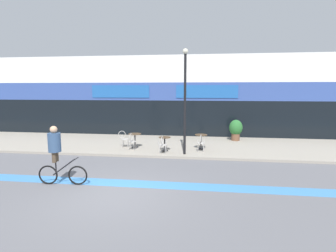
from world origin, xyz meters
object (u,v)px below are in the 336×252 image
at_px(cafe_chair_0_near, 132,140).
at_px(cafe_chair_1_near, 163,144).
at_px(cafe_chair_0_side, 124,138).
at_px(lamp_post, 185,94).
at_px(bistro_table_2, 201,139).
at_px(bistro_table_1, 165,141).
at_px(cafe_chair_2_near, 201,142).
at_px(planter_pot, 236,129).
at_px(bistro_table_0, 135,138).
at_px(cyclist_0, 57,151).

distance_m(cafe_chair_0_near, cafe_chair_1_near, 1.85).
height_order(cafe_chair_0_side, lamp_post, lamp_post).
relative_size(bistro_table_2, cafe_chair_0_near, 0.86).
height_order(bistro_table_1, lamp_post, lamp_post).
bearing_deg(cafe_chair_0_near, cafe_chair_2_near, -83.29).
distance_m(cafe_chair_1_near, lamp_post, 2.63).
height_order(cafe_chair_0_side, planter_pot, planter_pot).
bearing_deg(cafe_chair_1_near, cafe_chair_2_near, -64.36).
xyz_separation_m(bistro_table_0, lamp_post, (2.79, -1.15, 2.38)).
xyz_separation_m(cafe_chair_1_near, cyclist_0, (-3.02, -4.26, 0.54)).
xyz_separation_m(bistro_table_0, cafe_chair_0_side, (-0.63, -0.01, -0.02)).
bearing_deg(cafe_chair_0_near, cafe_chair_1_near, -105.07).
distance_m(bistro_table_2, cafe_chair_2_near, 0.63).
distance_m(bistro_table_0, lamp_post, 3.85).
relative_size(cafe_chair_2_near, planter_pot, 0.70).
xyz_separation_m(cafe_chair_0_near, lamp_post, (2.80, -0.53, 2.40)).
relative_size(bistro_table_1, cyclist_0, 0.35).
distance_m(lamp_post, cyclist_0, 6.27).
bearing_deg(lamp_post, cafe_chair_0_near, 169.32).
bearing_deg(lamp_post, planter_pot, 53.02).
height_order(cafe_chair_0_near, cafe_chair_0_side, same).
relative_size(bistro_table_1, cafe_chair_0_side, 0.81).
xyz_separation_m(bistro_table_2, cafe_chair_2_near, (-0.00, -0.63, -0.03)).
bearing_deg(cafe_chair_2_near, planter_pot, -30.44).
bearing_deg(cafe_chair_2_near, cafe_chair_0_near, 94.01).
bearing_deg(cafe_chair_0_near, bistro_table_2, -73.46).
xyz_separation_m(bistro_table_2, cafe_chair_0_near, (-3.59, -0.71, -0.03)).
xyz_separation_m(bistro_table_1, cafe_chair_0_near, (-1.74, 0.02, 0.01)).
distance_m(cafe_chair_0_near, planter_pot, 6.60).
bearing_deg(bistro_table_2, cafe_chair_0_side, -178.72).
bearing_deg(bistro_table_1, cafe_chair_0_near, 179.32).
bearing_deg(planter_pot, cafe_chair_1_near, -134.95).
bearing_deg(bistro_table_0, cafe_chair_1_near, -36.34).
bearing_deg(lamp_post, bistro_table_0, 157.56).
relative_size(bistro_table_2, cafe_chair_1_near, 0.86).
height_order(bistro_table_2, cafe_chair_1_near, cafe_chair_1_near).
bearing_deg(cyclist_0, bistro_table_1, 53.53).
relative_size(cafe_chair_1_near, planter_pot, 0.70).
relative_size(bistro_table_1, planter_pot, 0.56).
height_order(bistro_table_0, cyclist_0, cyclist_0).
relative_size(bistro_table_0, bistro_table_2, 0.98).
bearing_deg(cafe_chair_1_near, lamp_post, -79.54).
bearing_deg(cafe_chair_0_near, cyclist_0, 170.73).
bearing_deg(lamp_post, cafe_chair_1_near, -173.64).
relative_size(planter_pot, lamp_post, 0.26).
relative_size(bistro_table_2, planter_pot, 0.60).
height_order(cafe_chair_2_near, lamp_post, lamp_post).
relative_size(cafe_chair_0_near, cafe_chair_2_near, 1.00).
relative_size(cafe_chair_0_side, cafe_chair_1_near, 1.00).
bearing_deg(bistro_table_0, lamp_post, -22.44).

